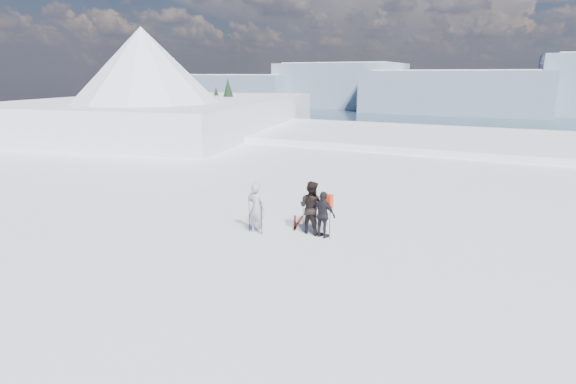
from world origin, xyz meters
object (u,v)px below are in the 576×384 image
(skier_grey, at_px, (256,208))
(skier_dark, at_px, (311,207))
(skier_pack, at_px, (323,215))
(skis_loose, at_px, (297,223))

(skier_grey, distance_m, skier_dark, 1.94)
(skier_grey, height_order, skier_pack, skier_grey)
(skier_dark, xyz_separation_m, skis_loose, (-0.91, 0.77, -0.94))
(skier_dark, bearing_deg, skier_pack, 167.62)
(skier_dark, bearing_deg, skis_loose, -30.19)
(skier_grey, height_order, skier_dark, skier_dark)
(skis_loose, bearing_deg, skier_pack, -34.50)
(skier_grey, xyz_separation_m, skis_loose, (0.86, 1.57, -0.90))
(skier_pack, relative_size, skis_loose, 0.98)
(skier_pack, bearing_deg, skis_loose, -21.82)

